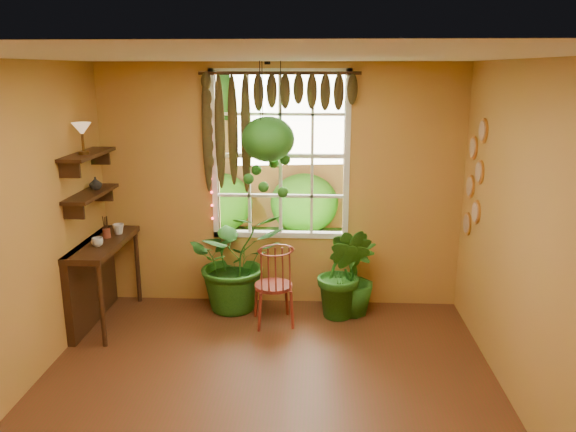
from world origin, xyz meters
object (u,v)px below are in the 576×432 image
windsor_chair (274,297)px  potted_plant_mid (344,273)px  counter_ledge (95,273)px  potted_plant_left (236,259)px  hanging_basket (268,144)px

windsor_chair → potted_plant_mid: (0.73, 0.20, 0.21)m
counter_ledge → potted_plant_left: 1.49m
counter_ledge → hanging_basket: bearing=10.8°
potted_plant_left → hanging_basket: bearing=-11.9°
counter_ledge → hanging_basket: hanging_basket is taller
hanging_basket → counter_ledge: bearing=-169.2°
windsor_chair → hanging_basket: (-0.07, 0.31, 1.56)m
hanging_basket → windsor_chair: bearing=-76.5°
hanging_basket → potted_plant_mid: bearing=-8.0°
windsor_chair → hanging_basket: 1.60m
windsor_chair → potted_plant_left: (-0.45, 0.39, 0.27)m
windsor_chair → potted_plant_left: size_ratio=0.93×
windsor_chair → potted_plant_left: bearing=126.5°
counter_ledge → potted_plant_mid: size_ratio=1.16×
windsor_chair → counter_ledge: bearing=168.2°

